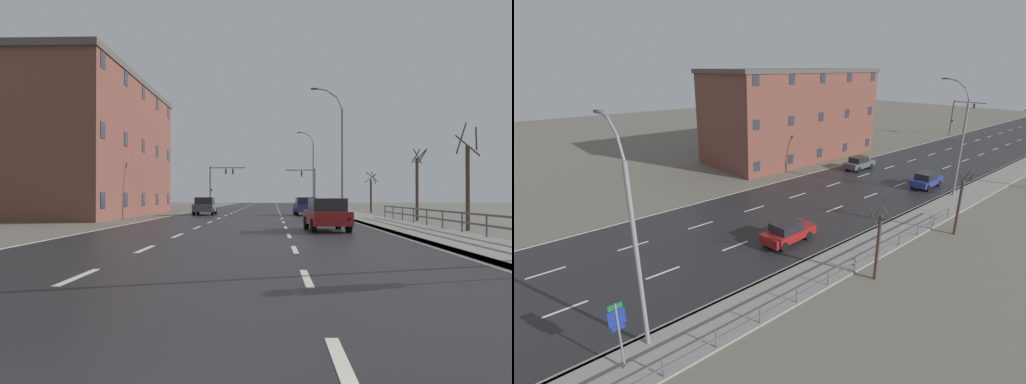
% 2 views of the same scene
% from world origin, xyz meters
% --- Properties ---
extents(ground_plane, '(160.00, 160.00, 0.12)m').
position_xyz_m(ground_plane, '(0.00, 48.00, -0.06)').
color(ground_plane, '#666056').
extents(road_asphalt_strip, '(14.00, 120.00, 0.03)m').
position_xyz_m(road_asphalt_strip, '(0.00, 60.00, 0.01)').
color(road_asphalt_strip, '#232326').
rests_on(road_asphalt_strip, ground).
extents(sidewalk_right, '(3.00, 120.00, 0.12)m').
position_xyz_m(sidewalk_right, '(8.43, 60.00, 0.06)').
color(sidewalk_right, gray).
rests_on(sidewalk_right, ground).
extents(guardrail, '(0.07, 30.09, 1.00)m').
position_xyz_m(guardrail, '(9.85, 19.28, 0.70)').
color(guardrail, '#515459').
rests_on(guardrail, ground).
extents(street_lamp_foreground, '(2.66, 0.24, 10.29)m').
position_xyz_m(street_lamp_foreground, '(7.42, 9.60, 5.02)').
color(street_lamp_foreground, slate).
rests_on(street_lamp_foreground, ground).
extents(street_lamp_midground, '(2.78, 0.24, 10.97)m').
position_xyz_m(street_lamp_midground, '(7.42, 40.37, 5.34)').
color(street_lamp_midground, slate).
rests_on(street_lamp_midground, ground).
extents(street_lamp_distant, '(2.44, 0.24, 11.10)m').
position_xyz_m(street_lamp_distant, '(7.46, 71.13, 5.44)').
color(street_lamp_distant, slate).
rests_on(street_lamp_distant, ground).
extents(traffic_signal_right, '(4.44, 0.36, 5.79)m').
position_xyz_m(traffic_signal_right, '(7.12, 72.13, 3.78)').
color(traffic_signal_right, '#38383A').
rests_on(traffic_signal_right, ground).
extents(traffic_signal_left, '(5.44, 0.36, 6.25)m').
position_xyz_m(traffic_signal_left, '(-6.57, 73.82, 4.31)').
color(traffic_signal_left, '#38383A').
rests_on(traffic_signal_left, ground).
extents(car_near_right, '(1.86, 4.11, 1.57)m').
position_xyz_m(car_near_right, '(-4.33, 41.58, 0.80)').
color(car_near_right, '#474C51').
rests_on(car_near_right, ground).
extents(car_far_right, '(1.95, 4.16, 1.57)m').
position_xyz_m(car_far_right, '(4.48, 41.00, 0.80)').
color(car_far_right, navy).
rests_on(car_far_right, ground).
extents(car_distant, '(2.02, 4.20, 1.57)m').
position_xyz_m(car_distant, '(4.24, 21.44, 0.80)').
color(car_distant, maroon).
rests_on(car_distant, ground).
extents(brick_building, '(10.75, 23.58, 11.66)m').
position_xyz_m(brick_building, '(-14.72, 40.04, 5.84)').
color(brick_building, brown).
rests_on(brick_building, ground).
extents(bare_tree_near, '(1.27, 1.31, 5.33)m').
position_xyz_m(bare_tree_near, '(11.13, 21.99, 2.34)').
color(bare_tree_near, '#423328').
rests_on(bare_tree_near, ground).
extents(bare_tree_mid, '(1.03, 1.09, 4.93)m').
position_xyz_m(bare_tree_mid, '(11.50, 31.82, 2.41)').
color(bare_tree_mid, '#423328').
rests_on(bare_tree_mid, ground).
extents(bare_tree_far, '(1.33, 1.38, 4.19)m').
position_xyz_m(bare_tree_far, '(11.71, 49.02, 1.95)').
color(bare_tree_far, '#423328').
rests_on(bare_tree_far, ground).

